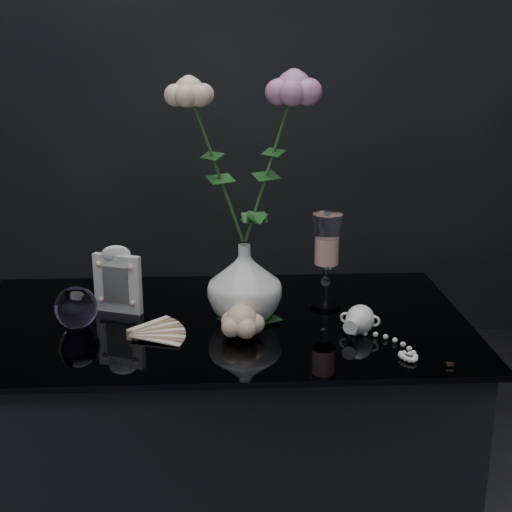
{
  "coord_description": "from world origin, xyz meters",
  "views": [
    {
      "loc": [
        0.01,
        -1.34,
        1.32
      ],
      "look_at": [
        0.08,
        -0.02,
        0.92
      ],
      "focal_mm": 50.0,
      "sensor_mm": 36.0,
      "label": 1
    }
  ],
  "objects_px": {
    "pearl_jar": "(360,318)",
    "picture_frame": "(118,279)",
    "wine_glass": "(326,261)",
    "loose_rose": "(242,321)",
    "paperweight": "(76,308)",
    "vase": "(245,283)"
  },
  "relations": [
    {
      "from": "pearl_jar",
      "to": "picture_frame",
      "type": "bearing_deg",
      "value": -174.59
    },
    {
      "from": "paperweight",
      "to": "pearl_jar",
      "type": "xyz_separation_m",
      "value": [
        0.57,
        -0.05,
        -0.01
      ]
    },
    {
      "from": "paperweight",
      "to": "loose_rose",
      "type": "height_order",
      "value": "paperweight"
    },
    {
      "from": "pearl_jar",
      "to": "vase",
      "type": "bearing_deg",
      "value": -178.17
    },
    {
      "from": "vase",
      "to": "pearl_jar",
      "type": "bearing_deg",
      "value": -19.14
    },
    {
      "from": "wine_glass",
      "to": "picture_frame",
      "type": "height_order",
      "value": "wine_glass"
    },
    {
      "from": "loose_rose",
      "to": "picture_frame",
      "type": "bearing_deg",
      "value": 149.48
    },
    {
      "from": "wine_glass",
      "to": "loose_rose",
      "type": "bearing_deg",
      "value": -140.53
    },
    {
      "from": "picture_frame",
      "to": "loose_rose",
      "type": "bearing_deg",
      "value": -9.61
    },
    {
      "from": "paperweight",
      "to": "pearl_jar",
      "type": "height_order",
      "value": "paperweight"
    },
    {
      "from": "vase",
      "to": "paperweight",
      "type": "distance_m",
      "value": 0.35
    },
    {
      "from": "wine_glass",
      "to": "loose_rose",
      "type": "distance_m",
      "value": 0.25
    },
    {
      "from": "wine_glass",
      "to": "picture_frame",
      "type": "bearing_deg",
      "value": -179.45
    },
    {
      "from": "wine_glass",
      "to": "paperweight",
      "type": "distance_m",
      "value": 0.53
    },
    {
      "from": "picture_frame",
      "to": "vase",
      "type": "bearing_deg",
      "value": 8.1
    },
    {
      "from": "loose_rose",
      "to": "wine_glass",
      "type": "bearing_deg",
      "value": 39.07
    },
    {
      "from": "paperweight",
      "to": "pearl_jar",
      "type": "bearing_deg",
      "value": -5.24
    },
    {
      "from": "wine_glass",
      "to": "loose_rose",
      "type": "height_order",
      "value": "wine_glass"
    },
    {
      "from": "vase",
      "to": "wine_glass",
      "type": "bearing_deg",
      "value": 19.53
    },
    {
      "from": "vase",
      "to": "wine_glass",
      "type": "xyz_separation_m",
      "value": [
        0.18,
        0.06,
        0.02
      ]
    },
    {
      "from": "wine_glass",
      "to": "pearl_jar",
      "type": "xyz_separation_m",
      "value": [
        0.05,
        -0.14,
        -0.08
      ]
    },
    {
      "from": "wine_glass",
      "to": "picture_frame",
      "type": "xyz_separation_m",
      "value": [
        -0.45,
        -0.0,
        -0.03
      ]
    }
  ]
}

